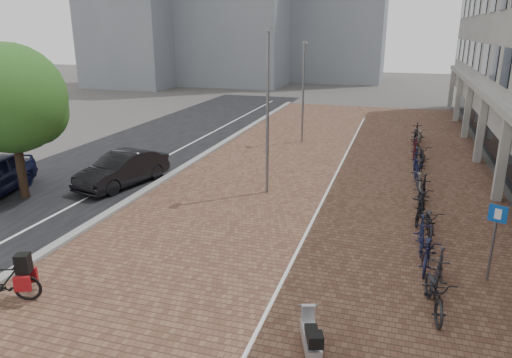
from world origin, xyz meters
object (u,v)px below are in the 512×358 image
object	(u,v)px
scooter_front	(311,337)
car_dark	(123,169)
parking_sign	(495,232)
hero_bike	(3,281)

from	to	relation	value
scooter_front	car_dark	bearing A→B (deg)	119.80
car_dark	parking_sign	size ratio (longest dim) A/B	2.01
hero_bike	parking_sign	xyz separation A→B (m)	(11.70, 4.64, 0.89)
hero_bike	car_dark	bearing A→B (deg)	-6.27
car_dark	scooter_front	size ratio (longest dim) A/B	3.22
scooter_front	parking_sign	xyz separation A→B (m)	(4.00, 4.47, 0.99)
hero_bike	scooter_front	world-z (taller)	hero_bike
car_dark	parking_sign	xyz separation A→B (m)	(14.00, -4.40, 0.73)
hero_bike	parking_sign	world-z (taller)	parking_sign
car_dark	scooter_front	world-z (taller)	car_dark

